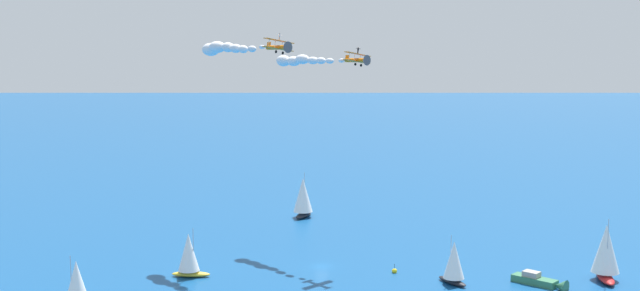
% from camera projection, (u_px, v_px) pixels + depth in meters
% --- Properties ---
extents(ground_plane, '(2000.00, 2000.00, 0.00)m').
position_uv_depth(ground_plane, '(322.00, 266.00, 161.83)').
color(ground_plane, navy).
extents(sailboat_near_centre, '(10.48, 6.84, 13.02)m').
position_uv_depth(sailboat_near_centre, '(606.00, 252.00, 150.94)').
color(sailboat_near_centre, '#B21E1E').
rests_on(sailboat_near_centre, ground_plane).
extents(sailboat_far_port, '(6.17, 7.50, 9.84)m').
position_uv_depth(sailboat_far_port, '(454.00, 262.00, 148.49)').
color(sailboat_far_port, black).
rests_on(sailboat_far_port, ground_plane).
extents(sailboat_far_stbd, '(10.06, 5.80, 12.77)m').
position_uv_depth(sailboat_far_stbd, '(303.00, 197.00, 211.34)').
color(sailboat_far_stbd, black).
rests_on(sailboat_far_stbd, ground_plane).
extents(motorboat_inshore, '(6.34, 11.43, 3.22)m').
position_uv_depth(motorboat_inshore, '(542.00, 282.00, 147.88)').
color(motorboat_inshore, '#33704C').
rests_on(motorboat_inshore, ground_plane).
extents(sailboat_offshore, '(7.23, 6.26, 9.69)m').
position_uv_depth(sailboat_offshore, '(76.00, 283.00, 134.74)').
color(sailboat_offshore, black).
rests_on(sailboat_offshore, ground_plane).
extents(sailboat_trailing, '(5.62, 8.26, 10.28)m').
position_uv_depth(sailboat_trailing, '(189.00, 255.00, 153.60)').
color(sailboat_trailing, gold).
rests_on(sailboat_trailing, ground_plane).
extents(marker_buoy, '(1.10, 1.10, 2.10)m').
position_uv_depth(marker_buoy, '(394.00, 271.00, 156.98)').
color(marker_buoy, yellow).
rests_on(marker_buoy, ground_plane).
extents(biplane_lead, '(7.26, 7.10, 3.65)m').
position_uv_depth(biplane_lead, '(357.00, 60.00, 163.42)').
color(biplane_lead, orange).
extents(wingwalker_lead, '(1.41, 0.69, 1.53)m').
position_uv_depth(wingwalker_lead, '(358.00, 50.00, 163.36)').
color(wingwalker_lead, black).
extents(smoke_trail_lead, '(10.57, 21.56, 3.24)m').
position_uv_depth(smoke_trail_lead, '(298.00, 60.00, 177.62)').
color(smoke_trail_lead, silver).
extents(biplane_wingman, '(7.26, 7.10, 3.65)m').
position_uv_depth(biplane_wingman, '(278.00, 47.00, 150.81)').
color(biplane_wingman, orange).
extents(wingwalker_wingman, '(1.41, 0.69, 1.53)m').
position_uv_depth(wingwalker_wingman, '(279.00, 36.00, 150.75)').
color(wingwalker_wingman, white).
extents(smoke_trail_wingman, '(11.90, 21.46, 3.67)m').
position_uv_depth(smoke_trail_wingman, '(222.00, 48.00, 165.65)').
color(smoke_trail_wingman, silver).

